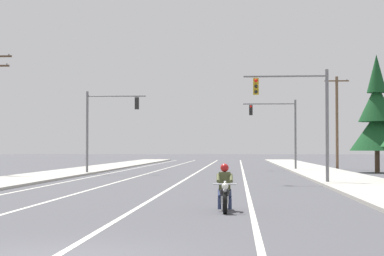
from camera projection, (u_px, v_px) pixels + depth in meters
The scene contains 12 objects.
lane_stripe_center at pixel (200, 171), 56.32m from camera, with size 0.16×100.00×0.01m, color beige.
lane_stripe_left at pixel (157, 171), 56.57m from camera, with size 0.16×100.00×0.01m, color beige.
lane_stripe_right at pixel (243, 171), 56.06m from camera, with size 0.16×100.00×0.01m, color beige.
lane_stripe_far_left at pixel (123, 171), 56.77m from camera, with size 0.16×100.00×0.01m, color beige.
sidewalk_kerb_right at pixel (323, 173), 50.66m from camera, with size 4.40×110.00×0.14m, color #ADA89E.
sidewalk_kerb_left at pixel (73, 172), 52.01m from camera, with size 4.40×110.00×0.14m, color #ADA89E.
motorcycle_with_rider at pixel (225, 192), 20.28m from camera, with size 0.70×2.19×1.46m.
traffic_signal_near_right at pixel (303, 109), 35.68m from camera, with size 4.58×0.37×6.20m.
traffic_signal_near_left at pixel (104, 120), 49.44m from camera, with size 4.49×0.45×6.20m.
traffic_signal_mid_right at pixel (280, 124), 58.02m from camera, with size 4.68×0.41×6.20m.
utility_pole_right_far at pixel (337, 121), 60.86m from camera, with size 2.23×0.26×8.56m.
conifer_tree_right_verge_far at pixel (377, 118), 52.14m from camera, with size 4.27×4.27×9.39m.
Camera 1 is at (3.23, -11.31, 1.94)m, focal length 61.79 mm.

